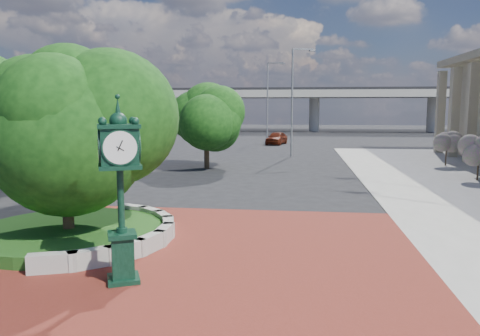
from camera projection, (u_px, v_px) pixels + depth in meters
name	position (u px, v px, depth m)	size (l,w,h in m)	color
ground	(220.00, 245.00, 14.65)	(200.00, 200.00, 0.00)	black
plaza	(215.00, 255.00, 13.66)	(12.00, 12.00, 0.04)	maroon
planter_wall	(137.00, 234.00, 14.95)	(2.96, 6.77, 0.54)	#9E9B93
grass_bed	(69.00, 234.00, 15.24)	(6.10, 6.10, 0.40)	#134516
overpass	(285.00, 94.00, 82.68)	(90.00, 12.00, 7.50)	#9E9B93
tree_planter	(64.00, 125.00, 14.79)	(5.20, 5.20, 6.33)	#38281C
tree_street	(206.00, 122.00, 32.43)	(4.40, 4.40, 5.45)	#38281C
post_clock	(120.00, 183.00, 11.22)	(1.18, 1.18, 4.53)	black
parked_car	(277.00, 138.00, 53.84)	(1.75, 4.36, 1.48)	#4D180B
street_lamp_near	(295.00, 94.00, 40.20)	(2.01, 0.85, 9.25)	slate
street_lamp_far	(269.00, 96.00, 57.83)	(2.18, 0.40, 9.70)	slate
shrub_near	(479.00, 154.00, 27.26)	(1.20, 1.20, 2.20)	#38281C
shrub_far	(447.00, 144.00, 34.03)	(1.20, 1.20, 2.20)	#38281C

